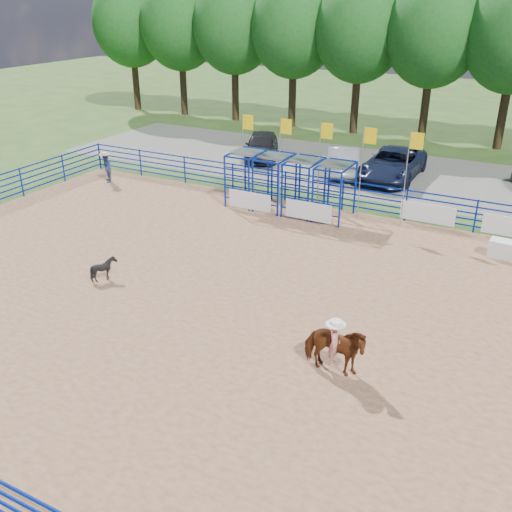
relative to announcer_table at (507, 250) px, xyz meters
name	(u,v)px	position (x,y,z in m)	size (l,w,h in m)	color
ground	(239,301)	(-7.55, -7.84, -0.37)	(120.00, 120.00, 0.00)	#436227
arena_dirt	(239,301)	(-7.55, -7.84, -0.36)	(30.00, 20.00, 0.02)	#A17250
gravel_strip	(384,173)	(-7.55, 9.16, -0.37)	(40.00, 10.00, 0.01)	slate
announcer_table	(507,250)	(0.00, 0.00, 0.00)	(1.32, 0.61, 0.70)	white
horse_and_rider	(334,347)	(-3.31, -10.10, 0.49)	(1.84, 0.90, 2.27)	brown
calf	(104,269)	(-12.58, -8.75, 0.09)	(0.71, 0.79, 0.88)	black
spectator_cowboy	(106,167)	(-20.41, 0.29, 0.47)	(0.95, 0.96, 1.62)	navy
car_a	(262,145)	(-15.22, 8.63, 0.45)	(1.92, 4.78, 1.63)	black
car_b	(343,159)	(-9.68, 7.98, 0.43)	(1.68, 4.82, 1.59)	gray
car_c	(393,164)	(-6.86, 8.25, 0.46)	(2.73, 5.92, 1.64)	#151B35
perimeter_fence	(238,281)	(-7.55, -7.84, 0.38)	(30.10, 20.10, 1.50)	#0724A2
chute_assembly	(296,186)	(-9.45, 1.00, 0.89)	(19.32, 2.41, 4.20)	#0724A2
treeline	(435,25)	(-7.55, 18.16, 7.16)	(56.40, 6.40, 11.24)	#3F2B19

